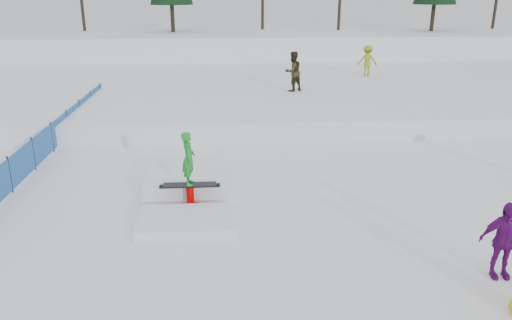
{
  "coord_description": "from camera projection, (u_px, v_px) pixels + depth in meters",
  "views": [
    {
      "loc": [
        -0.4,
        -10.97,
        5.6
      ],
      "look_at": [
        0.5,
        2.0,
        1.1
      ],
      "focal_mm": 35.0,
      "sensor_mm": 36.0,
      "label": 1
    }
  ],
  "objects": [
    {
      "name": "jib_rail_feature",
      "position": [
        191.0,
        189.0,
        13.86
      ],
      "size": [
        2.6,
        4.4,
        2.11
      ],
      "color": "white",
      "rests_on": "ground"
    },
    {
      "name": "snow_berm",
      "position": [
        226.0,
        45.0,
        40.09
      ],
      "size": [
        60.0,
        14.0,
        2.4
      ],
      "primitive_type": "cube",
      "color": "white",
      "rests_on": "ground"
    },
    {
      "name": "ground",
      "position": [
        241.0,
        230.0,
        12.2
      ],
      "size": [
        120.0,
        120.0,
        0.0
      ],
      "primitive_type": "plane",
      "color": "white"
    },
    {
      "name": "spectator_purple",
      "position": [
        503.0,
        240.0,
        9.97
      ],
      "size": [
        0.99,
        0.49,
        1.64
      ],
      "primitive_type": "imported",
      "rotation": [
        0.0,
        0.0,
        -0.09
      ],
      "color": "#5C0E69",
      "rests_on": "ground"
    },
    {
      "name": "safety_fence",
      "position": [
        52.0,
        137.0,
        17.82
      ],
      "size": [
        0.05,
        16.0,
        1.1
      ],
      "color": "#255A9F",
      "rests_on": "ground"
    },
    {
      "name": "walker_olive",
      "position": [
        293.0,
        71.0,
        24.18
      ],
      "size": [
        1.17,
        1.11,
        1.91
      ],
      "primitive_type": "imported",
      "rotation": [
        0.0,
        0.0,
        3.71
      ],
      "color": "black",
      "rests_on": "snow_midrise"
    },
    {
      "name": "snow_midrise",
      "position": [
        229.0,
        89.0,
        27.15
      ],
      "size": [
        50.0,
        18.0,
        0.8
      ],
      "primitive_type": "cube",
      "color": "white",
      "rests_on": "ground"
    },
    {
      "name": "walker_ygreen",
      "position": [
        367.0,
        61.0,
        28.43
      ],
      "size": [
        1.21,
        0.84,
        1.72
      ],
      "primitive_type": "imported",
      "rotation": [
        0.0,
        0.0,
        2.95
      ],
      "color": "#8B9815",
      "rests_on": "snow_midrise"
    }
  ]
}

